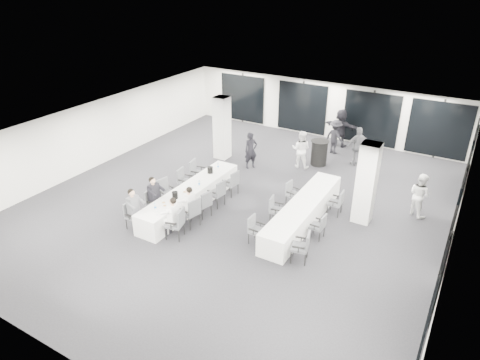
# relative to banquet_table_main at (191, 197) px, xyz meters

# --- Properties ---
(room) EXTENTS (14.04, 16.04, 2.84)m
(room) POSITION_rel_banquet_table_main_xyz_m (2.26, 2.27, 1.01)
(room) COLOR black
(room) RESTS_ON ground
(column_left) EXTENTS (0.60, 0.60, 2.80)m
(column_left) POSITION_rel_banquet_table_main_xyz_m (-1.43, 4.36, 1.02)
(column_left) COLOR silver
(column_left) RESTS_ON floor
(column_right) EXTENTS (0.60, 0.60, 2.80)m
(column_right) POSITION_rel_banquet_table_main_xyz_m (5.57, 2.16, 1.02)
(column_right) COLOR silver
(column_right) RESTS_ON floor
(banquet_table_main) EXTENTS (0.90, 5.00, 0.75)m
(banquet_table_main) POSITION_rel_banquet_table_main_xyz_m (0.00, 0.00, 0.00)
(banquet_table_main) COLOR silver
(banquet_table_main) RESTS_ON floor
(banquet_table_side) EXTENTS (0.90, 5.00, 0.75)m
(banquet_table_side) POSITION_rel_banquet_table_main_xyz_m (3.89, 1.02, 0.00)
(banquet_table_side) COLOR silver
(banquet_table_side) RESTS_ON floor
(cocktail_table) EXTENTS (0.79, 0.79, 1.09)m
(cocktail_table) POSITION_rel_banquet_table_main_xyz_m (2.63, 5.79, 0.18)
(cocktail_table) COLOR black
(cocktail_table) RESTS_ON floor
(chair_main_left_near) EXTENTS (0.49, 0.54, 0.91)m
(chair_main_left_near) POSITION_rel_banquet_table_main_xyz_m (-0.83, -2.11, 0.15)
(chair_main_left_near) COLOR #4D5055
(chair_main_left_near) RESTS_ON floor
(chair_main_left_second) EXTENTS (0.55, 0.58, 0.91)m
(chair_main_left_second) POSITION_rel_banquet_table_main_xyz_m (-0.83, -1.11, 0.14)
(chair_main_left_second) COLOR #4D5055
(chair_main_left_second) RESTS_ON floor
(chair_main_left_mid) EXTENTS (0.62, 0.65, 1.01)m
(chair_main_left_mid) POSITION_rel_banquet_table_main_xyz_m (-0.84, -0.40, 0.20)
(chair_main_left_mid) COLOR #4D5055
(chair_main_left_mid) RESTS_ON floor
(chair_main_left_fourth) EXTENTS (0.55, 0.60, 0.98)m
(chair_main_left_fourth) POSITION_rel_banquet_table_main_xyz_m (-0.84, 0.71, 0.19)
(chair_main_left_fourth) COLOR #4D5055
(chair_main_left_fourth) RESTS_ON floor
(chair_main_left_far) EXTENTS (0.59, 0.63, 1.02)m
(chair_main_left_far) POSITION_rel_banquet_table_main_xyz_m (-0.84, 1.52, 0.21)
(chair_main_left_far) COLOR #4D5055
(chair_main_left_far) RESTS_ON floor
(chair_main_right_near) EXTENTS (0.64, 0.67, 1.04)m
(chair_main_right_near) POSITION_rel_banquet_table_main_xyz_m (0.84, -1.86, 0.22)
(chair_main_right_near) COLOR #4D5055
(chair_main_right_near) RESTS_ON floor
(chair_main_right_second) EXTENTS (0.63, 0.66, 1.04)m
(chair_main_right_second) POSITION_rel_banquet_table_main_xyz_m (0.84, -1.08, 0.22)
(chair_main_right_second) COLOR #4D5055
(chair_main_right_second) RESTS_ON floor
(chair_main_right_mid) EXTENTS (0.60, 0.63, 0.99)m
(chair_main_right_mid) POSITION_rel_banquet_table_main_xyz_m (0.83, -0.37, 0.19)
(chair_main_right_mid) COLOR #4D5055
(chair_main_right_mid) RESTS_ON floor
(chair_main_right_fourth) EXTENTS (0.56, 0.61, 1.00)m
(chair_main_right_fourth) POSITION_rel_banquet_table_main_xyz_m (0.84, 0.51, 0.20)
(chair_main_right_fourth) COLOR #4D5055
(chair_main_right_fourth) RESTS_ON floor
(chair_main_right_far) EXTENTS (0.55, 0.60, 0.98)m
(chair_main_right_far) POSITION_rel_banquet_table_main_xyz_m (0.84, 1.47, 0.19)
(chair_main_right_far) COLOR #4D5055
(chair_main_right_far) RESTS_ON floor
(chair_side_left_near) EXTENTS (0.46, 0.52, 0.90)m
(chair_side_left_near) POSITION_rel_banquet_table_main_xyz_m (3.06, -0.83, 0.14)
(chair_side_left_near) COLOR #4D5055
(chair_side_left_near) RESTS_ON floor
(chair_side_left_mid) EXTENTS (0.53, 0.56, 0.91)m
(chair_side_left_mid) POSITION_rel_banquet_table_main_xyz_m (3.06, 0.59, 0.14)
(chair_side_left_mid) COLOR #4D5055
(chair_side_left_mid) RESTS_ON floor
(chair_side_left_far) EXTENTS (0.50, 0.54, 0.88)m
(chair_side_left_far) POSITION_rel_banquet_table_main_xyz_m (3.06, 1.95, 0.13)
(chair_side_left_far) COLOR #4D5055
(chair_side_left_far) RESTS_ON floor
(chair_side_right_near) EXTENTS (0.59, 0.62, 0.98)m
(chair_side_right_near) POSITION_rel_banquet_table_main_xyz_m (4.72, -1.00, 0.18)
(chair_side_right_near) COLOR #4D5055
(chair_side_right_near) RESTS_ON floor
(chair_side_right_mid) EXTENTS (0.45, 0.50, 0.86)m
(chair_side_right_mid) POSITION_rel_banquet_table_main_xyz_m (4.71, 0.37, 0.11)
(chair_side_right_mid) COLOR #4D5055
(chair_side_right_mid) RESTS_ON floor
(chair_side_right_far) EXTENTS (0.47, 0.53, 0.91)m
(chair_side_right_far) POSITION_rel_banquet_table_main_xyz_m (4.71, 2.07, 0.14)
(chair_side_right_far) COLOR #4D5055
(chair_side_right_far) RESTS_ON floor
(seated_guest_a) EXTENTS (0.50, 0.38, 1.44)m
(seated_guest_a) POSITION_rel_banquet_table_main_xyz_m (-0.67, -2.10, 0.44)
(seated_guest_a) COLOR #53555A
(seated_guest_a) RESTS_ON floor
(seated_guest_b) EXTENTS (0.50, 0.38, 1.44)m
(seated_guest_b) POSITION_rel_banquet_table_main_xyz_m (-0.67, -1.10, 0.44)
(seated_guest_b) COLOR black
(seated_guest_b) RESTS_ON floor
(seated_guest_c) EXTENTS (0.50, 0.38, 1.44)m
(seated_guest_c) POSITION_rel_banquet_table_main_xyz_m (0.67, -1.88, 0.44)
(seated_guest_c) COLOR white
(seated_guest_c) RESTS_ON floor
(seated_guest_d) EXTENTS (0.50, 0.38, 1.44)m
(seated_guest_d) POSITION_rel_banquet_table_main_xyz_m (0.67, -1.06, 0.44)
(seated_guest_d) COLOR white
(seated_guest_d) RESTS_ON floor
(standing_guest_a) EXTENTS (0.81, 0.84, 1.79)m
(standing_guest_a) POSITION_rel_banquet_table_main_xyz_m (0.23, 4.00, 0.52)
(standing_guest_a) COLOR black
(standing_guest_a) RESTS_ON floor
(standing_guest_b) EXTENTS (0.96, 0.66, 1.85)m
(standing_guest_b) POSITION_rel_banquet_table_main_xyz_m (2.04, 5.14, 0.55)
(standing_guest_b) COLOR white
(standing_guest_b) RESTS_ON floor
(standing_guest_c) EXTENTS (1.31, 1.02, 1.80)m
(standing_guest_c) POSITION_rel_banquet_table_main_xyz_m (2.78, 7.38, 0.53)
(standing_guest_c) COLOR black
(standing_guest_c) RESTS_ON floor
(standing_guest_d) EXTENTS (1.31, 1.22, 1.96)m
(standing_guest_d) POSITION_rel_banquet_table_main_xyz_m (4.07, 6.55, 0.60)
(standing_guest_d) COLOR #53555A
(standing_guest_d) RESTS_ON floor
(standing_guest_f) EXTENTS (1.96, 0.88, 2.08)m
(standing_guest_f) POSITION_rel_banquet_table_main_xyz_m (2.70, 8.36, 0.66)
(standing_guest_f) COLOR black
(standing_guest_f) RESTS_ON floor
(standing_guest_g) EXTENTS (0.80, 0.75, 1.74)m
(standing_guest_g) POSITION_rel_banquet_table_main_xyz_m (-3.04, 7.05, 0.49)
(standing_guest_g) COLOR black
(standing_guest_g) RESTS_ON floor
(standing_guest_h) EXTENTS (0.99, 0.92, 1.76)m
(standing_guest_h) POSITION_rel_banquet_table_main_xyz_m (7.12, 3.49, 0.51)
(standing_guest_h) COLOR white
(standing_guest_h) RESTS_ON floor
(ice_bucket_near) EXTENTS (0.20, 0.20, 0.23)m
(ice_bucket_near) POSITION_rel_banquet_table_main_xyz_m (0.02, -0.89, 0.49)
(ice_bucket_near) COLOR black
(ice_bucket_near) RESTS_ON banquet_table_main
(ice_bucket_far) EXTENTS (0.22, 0.22, 0.25)m
(ice_bucket_far) POSITION_rel_banquet_table_main_xyz_m (-0.06, 1.36, 0.50)
(ice_bucket_far) COLOR black
(ice_bucket_far) RESTS_ON banquet_table_main
(water_bottle_a) EXTENTS (0.07, 0.07, 0.23)m
(water_bottle_a) POSITION_rel_banquet_table_main_xyz_m (-0.06, -1.81, 0.49)
(water_bottle_a) COLOR silver
(water_bottle_a) RESTS_ON banquet_table_main
(water_bottle_b) EXTENTS (0.07, 0.07, 0.21)m
(water_bottle_b) POSITION_rel_banquet_table_main_xyz_m (0.18, 0.29, 0.48)
(water_bottle_b) COLOR silver
(water_bottle_b) RESTS_ON banquet_table_main
(water_bottle_c) EXTENTS (0.07, 0.07, 0.21)m
(water_bottle_c) POSITION_rel_banquet_table_main_xyz_m (-0.04, 1.87, 0.48)
(water_bottle_c) COLOR silver
(water_bottle_c) RESTS_ON banquet_table_main
(plate_a) EXTENTS (0.18, 0.18, 0.03)m
(plate_a) POSITION_rel_banquet_table_main_xyz_m (-0.10, -1.35, 0.39)
(plate_a) COLOR white
(plate_a) RESTS_ON banquet_table_main
(plate_b) EXTENTS (0.18, 0.18, 0.03)m
(plate_b) POSITION_rel_banquet_table_main_xyz_m (0.06, -1.49, 0.39)
(plate_b) COLOR white
(plate_b) RESTS_ON banquet_table_main
(plate_c) EXTENTS (0.22, 0.22, 0.03)m
(plate_c) POSITION_rel_banquet_table_main_xyz_m (0.05, -0.38, 0.39)
(plate_c) COLOR white
(plate_c) RESTS_ON banquet_table_main
(wine_glass) EXTENTS (0.08, 0.08, 0.22)m
(wine_glass) POSITION_rel_banquet_table_main_xyz_m (0.21, -2.06, 0.54)
(wine_glass) COLOR silver
(wine_glass) RESTS_ON banquet_table_main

